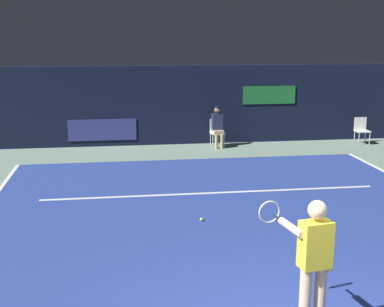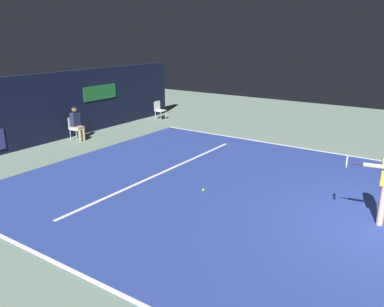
{
  "view_description": "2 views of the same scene",
  "coord_description": "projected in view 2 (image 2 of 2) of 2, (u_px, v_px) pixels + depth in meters",
  "views": [
    {
      "loc": [
        -2.1,
        -5.25,
        3.55
      ],
      "look_at": [
        -0.54,
        5.59,
        1.08
      ],
      "focal_mm": 49.02,
      "sensor_mm": 36.0,
      "label": 1
    },
    {
      "loc": [
        -8.65,
        -0.84,
        3.98
      ],
      "look_at": [
        0.23,
        5.19,
        0.71
      ],
      "focal_mm": 36.79,
      "sensor_mm": 36.0,
      "label": 2
    }
  ],
  "objects": [
    {
      "name": "tennis_player",
      "position": [
        384.0,
        181.0,
        8.35
      ],
      "size": [
        0.74,
        0.93,
        1.73
      ],
      "color": "beige",
      "rests_on": "ground"
    },
    {
      "name": "back_wall",
      "position": [
        37.0,
        110.0,
        14.5
      ],
      "size": [
        14.87,
        0.33,
        2.6
      ],
      "color": "black",
      "rests_on": "ground"
    },
    {
      "name": "line_sideline_right",
      "position": [
        71.0,
        270.0,
        6.87
      ],
      "size": [
        0.1,
        10.54,
        0.01
      ],
      "primitive_type": "cube",
      "color": "white",
      "rests_on": "court_surface"
    },
    {
      "name": "line_judge_on_chair",
      "position": [
        76.0,
        123.0,
        15.14
      ],
      "size": [
        0.45,
        0.54,
        1.32
      ],
      "color": "white",
      "rests_on": "ground"
    },
    {
      "name": "court_surface",
      "position": [
        215.0,
        185.0,
        10.75
      ],
      "size": [
        9.9,
        10.54,
        0.01
      ],
      "primitive_type": "cube",
      "color": "navy",
      "rests_on": "ground"
    },
    {
      "name": "ground_plane",
      "position": [
        215.0,
        186.0,
        10.75
      ],
      "size": [
        29.73,
        29.73,
        0.0
      ],
      "primitive_type": "plane",
      "color": "slate"
    },
    {
      "name": "line_sideline_left",
      "position": [
        283.0,
        145.0,
        14.62
      ],
      "size": [
        0.1,
        10.54,
        0.01
      ],
      "primitive_type": "cube",
      "color": "white",
      "rests_on": "court_surface"
    },
    {
      "name": "line_service",
      "position": [
        162.0,
        172.0,
        11.74
      ],
      "size": [
        7.72,
        0.1,
        0.01
      ],
      "primitive_type": "cube",
      "color": "white",
      "rests_on": "court_surface"
    },
    {
      "name": "tennis_ball",
      "position": [
        203.0,
        190.0,
        10.34
      ],
      "size": [
        0.07,
        0.07,
        0.07
      ],
      "primitive_type": "sphere",
      "color": "#CCE033",
      "rests_on": "court_surface"
    },
    {
      "name": "courtside_chair_near",
      "position": [
        159.0,
        109.0,
        18.95
      ],
      "size": [
        0.44,
        0.42,
        0.88
      ],
      "color": "white",
      "rests_on": "ground"
    }
  ]
}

